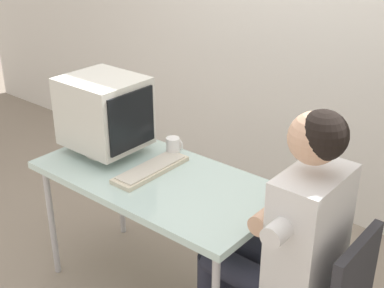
{
  "coord_description": "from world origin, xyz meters",
  "views": [
    {
      "loc": [
        1.64,
        -1.7,
        2.02
      ],
      "look_at": [
        0.23,
        0.0,
        0.99
      ],
      "focal_mm": 48.79,
      "sensor_mm": 36.0,
      "label": 1
    }
  ],
  "objects_px": {
    "desk_mug": "(173,147)",
    "person_seated": "(285,233)",
    "desk": "(157,185)",
    "crt_monitor": "(105,112)",
    "keyboard": "(151,169)"
  },
  "relations": [
    {
      "from": "crt_monitor",
      "to": "keyboard",
      "type": "bearing_deg",
      "value": -3.07
    },
    {
      "from": "crt_monitor",
      "to": "keyboard",
      "type": "relative_size",
      "value": 0.95
    },
    {
      "from": "keyboard",
      "to": "person_seated",
      "type": "relative_size",
      "value": 0.34
    },
    {
      "from": "desk_mug",
      "to": "person_seated",
      "type": "bearing_deg",
      "value": -14.94
    },
    {
      "from": "person_seated",
      "to": "crt_monitor",
      "type": "bearing_deg",
      "value": 178.84
    },
    {
      "from": "desk",
      "to": "keyboard",
      "type": "distance_m",
      "value": 0.09
    },
    {
      "from": "crt_monitor",
      "to": "desk_mug",
      "type": "bearing_deg",
      "value": 32.61
    },
    {
      "from": "desk",
      "to": "crt_monitor",
      "type": "xyz_separation_m",
      "value": [
        -0.41,
        0.03,
        0.29
      ]
    },
    {
      "from": "crt_monitor",
      "to": "person_seated",
      "type": "height_order",
      "value": "person_seated"
    },
    {
      "from": "desk",
      "to": "crt_monitor",
      "type": "height_order",
      "value": "crt_monitor"
    },
    {
      "from": "desk",
      "to": "desk_mug",
      "type": "xyz_separation_m",
      "value": [
        -0.09,
        0.23,
        0.11
      ]
    },
    {
      "from": "desk_mug",
      "to": "desk",
      "type": "bearing_deg",
      "value": -68.22
    },
    {
      "from": "desk",
      "to": "keyboard",
      "type": "bearing_deg",
      "value": 166.92
    },
    {
      "from": "person_seated",
      "to": "desk_mug",
      "type": "distance_m",
      "value": 0.88
    },
    {
      "from": "desk",
      "to": "person_seated",
      "type": "height_order",
      "value": "person_seated"
    }
  ]
}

